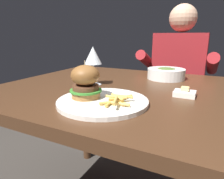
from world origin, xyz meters
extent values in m
cube|color=#472B19|center=(0.00, 0.00, 0.72)|extent=(1.31, 0.92, 0.04)
cylinder|color=#472B19|center=(-0.60, 0.40, 0.35)|extent=(0.06, 0.06, 0.70)
cylinder|color=white|center=(-0.09, -0.24, 0.75)|extent=(0.31, 0.31, 0.01)
cylinder|color=#9E6B38|center=(-0.15, -0.24, 0.77)|extent=(0.10, 0.10, 0.02)
cylinder|color=#38842D|center=(-0.15, -0.24, 0.78)|extent=(0.11, 0.11, 0.01)
cylinder|color=brown|center=(-0.15, -0.24, 0.79)|extent=(0.09, 0.09, 0.02)
ellipsoid|color=brown|center=(-0.15, -0.24, 0.83)|extent=(0.10, 0.10, 0.07)
cylinder|color=#CCB78C|center=(-0.15, -0.24, 0.86)|extent=(0.00, 0.00, 0.05)
cylinder|color=#E0B251|center=(-0.01, -0.25, 0.76)|extent=(0.05, 0.05, 0.01)
cylinder|color=#E0B251|center=(-0.02, -0.21, 0.76)|extent=(0.04, 0.06, 0.01)
cylinder|color=#E0B251|center=(-0.04, -0.27, 0.76)|extent=(0.05, 0.06, 0.01)
cylinder|color=#E0B251|center=(-0.03, -0.24, 0.76)|extent=(0.04, 0.04, 0.01)
cylinder|color=gold|center=(-0.04, -0.27, 0.76)|extent=(0.02, 0.07, 0.01)
cylinder|color=#E0B251|center=(-0.03, -0.24, 0.77)|extent=(0.06, 0.05, 0.01)
cylinder|color=#E0B251|center=(-0.04, -0.24, 0.77)|extent=(0.07, 0.02, 0.01)
cylinder|color=#E0B251|center=(-0.02, -0.29, 0.78)|extent=(0.03, 0.07, 0.01)
cylinder|color=gold|center=(-0.03, -0.25, 0.77)|extent=(0.05, 0.04, 0.01)
cylinder|color=gold|center=(-0.02, -0.22, 0.77)|extent=(0.06, 0.01, 0.01)
cylinder|color=#EABC5B|center=(-0.01, -0.27, 0.76)|extent=(0.06, 0.01, 0.01)
cylinder|color=silver|center=(-0.25, -0.03, 0.74)|extent=(0.07, 0.07, 0.00)
cylinder|color=silver|center=(-0.25, -0.03, 0.79)|extent=(0.01, 0.01, 0.09)
cone|color=silver|center=(-0.25, -0.03, 0.88)|extent=(0.08, 0.08, 0.08)
cube|color=white|center=(0.15, -0.03, 0.75)|extent=(0.08, 0.07, 0.02)
cube|color=#F4E58C|center=(0.15, -0.03, 0.77)|extent=(0.03, 0.03, 0.02)
cylinder|color=white|center=(0.02, 0.26, 0.77)|extent=(0.19, 0.19, 0.05)
ellipsoid|color=#4C662D|center=(0.02, 0.26, 0.79)|extent=(0.11, 0.11, 0.02)
cube|color=#282833|center=(0.01, 0.74, 0.23)|extent=(0.30, 0.22, 0.46)
cube|color=maroon|center=(0.01, 0.74, 0.72)|extent=(0.36, 0.20, 0.52)
sphere|color=tan|center=(0.01, 0.74, 1.08)|extent=(0.19, 0.19, 0.19)
cylinder|color=maroon|center=(-0.21, 0.66, 0.78)|extent=(0.07, 0.34, 0.18)
cylinder|color=maroon|center=(0.23, 0.66, 0.78)|extent=(0.07, 0.34, 0.18)
camera|label=1|loc=(0.23, -0.80, 0.96)|focal=32.00mm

